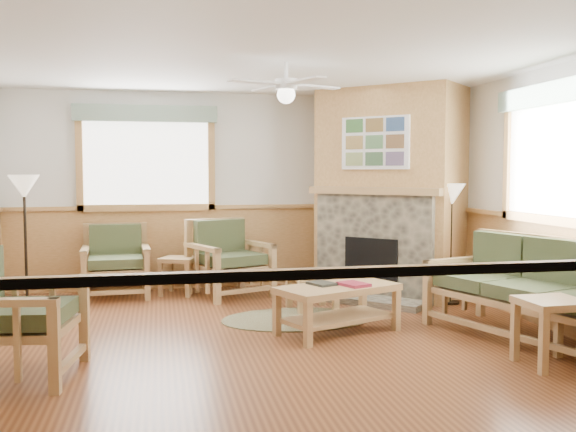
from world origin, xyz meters
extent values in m
cube|color=brown|center=(0.00, 0.00, -0.01)|extent=(6.00, 6.00, 0.01)
cube|color=white|center=(0.00, 0.00, 2.70)|extent=(6.00, 6.00, 0.01)
cube|color=silver|center=(0.00, 3.00, 1.35)|extent=(6.00, 0.02, 2.70)
cube|color=silver|center=(0.00, -3.00, 1.35)|extent=(6.00, 0.02, 2.70)
cube|color=silver|center=(3.00, 0.00, 1.35)|extent=(0.02, 6.00, 2.70)
cylinder|color=brown|center=(0.51, 0.82, 0.01)|extent=(1.77, 1.77, 0.01)
cube|color=maroon|center=(0.95, 0.11, 0.51)|extent=(0.32, 0.36, 0.03)
cube|color=#262720|center=(0.65, 0.23, 0.51)|extent=(0.30, 0.33, 0.02)
camera|label=1|loc=(-0.95, -5.96, 1.63)|focal=40.00mm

